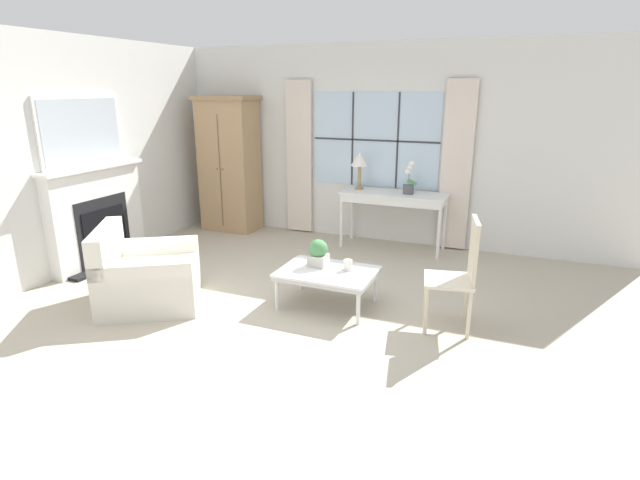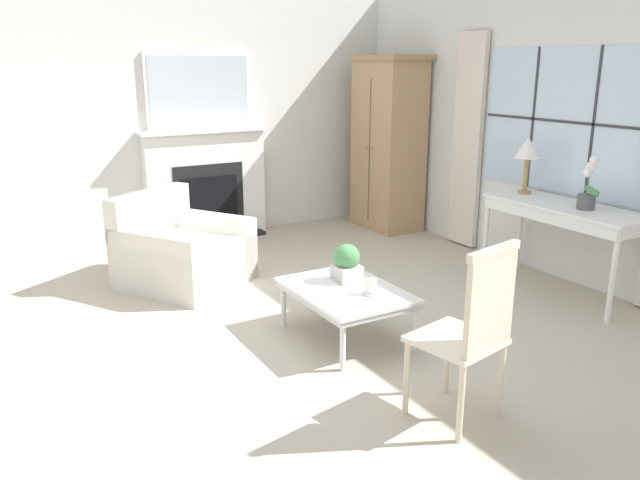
{
  "view_description": "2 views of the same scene",
  "coord_description": "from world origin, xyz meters",
  "views": [
    {
      "loc": [
        2.05,
        -3.99,
        2.19
      ],
      "look_at": [
        0.32,
        0.18,
        0.81
      ],
      "focal_mm": 28.0,
      "sensor_mm": 36.0,
      "label": 1
    },
    {
      "loc": [
        3.91,
        -1.84,
        1.99
      ],
      "look_at": [
        0.11,
        0.36,
        0.74
      ],
      "focal_mm": 35.0,
      "sensor_mm": 36.0,
      "label": 2
    }
  ],
  "objects": [
    {
      "name": "potted_plant_small",
      "position": [
        0.13,
        0.58,
        0.53
      ],
      "size": [
        0.2,
        0.2,
        0.29
      ],
      "color": "#BCB7AD",
      "rests_on": "coffee_table"
    },
    {
      "name": "potted_orchid",
      "position": [
        0.59,
        2.67,
        0.97
      ],
      "size": [
        0.19,
        0.15,
        0.46
      ],
      "color": "#4C4C51",
      "rests_on": "console_table"
    },
    {
      "name": "armoire",
      "position": [
        -2.26,
        2.68,
        1.04
      ],
      "size": [
        0.92,
        0.6,
        2.08
      ],
      "color": "tan",
      "rests_on": "ground_plane"
    },
    {
      "name": "wall_left",
      "position": [
        -3.03,
        0.6,
        1.4
      ],
      "size": [
        0.06,
        7.2,
        2.8
      ],
      "primitive_type": "cube",
      "color": "silver",
      "rests_on": "ground_plane"
    },
    {
      "name": "console_table",
      "position": [
        0.39,
        2.67,
        0.72
      ],
      "size": [
        1.45,
        0.55,
        0.8
      ],
      "color": "white",
      "rests_on": "ground_plane"
    },
    {
      "name": "coffee_table",
      "position": [
        0.28,
        0.48,
        0.35
      ],
      "size": [
        0.97,
        0.7,
        0.39
      ],
      "color": "silver",
      "rests_on": "ground_plane"
    },
    {
      "name": "fireplace",
      "position": [
        -2.91,
        0.57,
        0.72
      ],
      "size": [
        0.34,
        1.48,
        2.11
      ],
      "color": "black",
      "rests_on": "ground_plane"
    },
    {
      "name": "wall_back_windowed",
      "position": [
        0.0,
        3.02,
        1.38
      ],
      "size": [
        7.2,
        0.14,
        2.8
      ],
      "color": "silver",
      "rests_on": "ground_plane"
    },
    {
      "name": "side_chair_wooden",
      "position": [
        1.6,
        0.46,
        0.6
      ],
      "size": [
        0.52,
        0.52,
        1.07
      ],
      "color": "beige",
      "rests_on": "ground_plane"
    },
    {
      "name": "armchair_upholstered",
      "position": [
        -1.5,
        -0.19,
        0.28
      ],
      "size": [
        1.33,
        1.33,
        0.84
      ],
      "color": "silver",
      "rests_on": "ground_plane"
    },
    {
      "name": "ground_plane",
      "position": [
        0.0,
        0.0,
        0.0
      ],
      "size": [
        14.0,
        14.0,
        0.0
      ],
      "primitive_type": "plane",
      "color": "#B2A893"
    },
    {
      "name": "table_lamp",
      "position": [
        -0.13,
        2.73,
        1.21
      ],
      "size": [
        0.25,
        0.25,
        0.53
      ],
      "color": "#9E7F47",
      "rests_on": "console_table"
    },
    {
      "name": "pillar_candle",
      "position": [
        0.47,
        0.57,
        0.44
      ],
      "size": [
        0.13,
        0.13,
        0.12
      ],
      "color": "silver",
      "rests_on": "coffee_table"
    }
  ]
}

